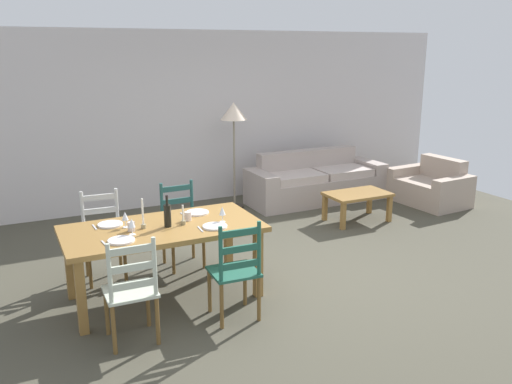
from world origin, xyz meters
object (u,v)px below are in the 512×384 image
object	(u,v)px
dining_chair_near_left	(131,291)
wine_bottle	(167,215)
dining_chair_far_right	(181,225)
standing_lamp	(234,118)
couch	(314,183)
coffee_cup_secondary	(131,227)
armchair_upholstered	(432,188)
dining_table	(163,235)
dining_chair_near_right	(236,271)
wine_glass_near_right	(222,211)
dining_chair_far_left	(103,236)
coffee_table	(357,197)
coffee_cup_primary	(188,216)
wine_glass_far_left	(125,217)
wine_glass_near_left	(132,224)

from	to	relation	value
dining_chair_near_left	wine_bottle	xyz separation A→B (m)	(0.53, 0.68, 0.39)
dining_chair_far_right	standing_lamp	size ratio (longest dim) A/B	0.59
dining_chair_far_right	couch	bearing A→B (deg)	30.46
coffee_cup_secondary	wine_bottle	bearing A→B (deg)	-3.87
coffee_cup_secondary	armchair_upholstered	xyz separation A→B (m)	(5.16, 1.45, -0.55)
dining_table	coffee_cup_secondary	world-z (taller)	coffee_cup_secondary
dining_chair_near_right	wine_glass_near_right	bearing A→B (deg)	78.68
dining_chair_near_left	dining_chair_far_left	size ratio (longest dim) A/B	1.00
dining_chair_far_left	coffee_cup_secondary	world-z (taller)	dining_chair_far_left
couch	coffee_table	size ratio (longest dim) A/B	2.54
coffee_cup_primary	coffee_table	bearing A→B (deg)	20.92
wine_bottle	dining_chair_far_right	bearing A→B (deg)	64.06
dining_chair_near_right	wine_glass_far_left	world-z (taller)	dining_chair_near_right
couch	wine_glass_near_left	bearing A→B (deg)	-144.71
wine_bottle	coffee_cup_primary	world-z (taller)	wine_bottle
dining_table	wine_glass_near_left	distance (m)	0.40
wine_glass_near_left	coffee_table	bearing A→B (deg)	20.28
dining_chair_far_left	wine_bottle	bearing A→B (deg)	-57.55
dining_chair_far_right	wine_glass_near_right	size ratio (longest dim) A/B	5.96
wine_glass_far_left	dining_chair_far_right	bearing A→B (deg)	39.62
dining_chair_far_right	wine_bottle	bearing A→B (deg)	-115.94
wine_glass_far_left	armchair_upholstered	world-z (taller)	wine_glass_far_left
coffee_cup_secondary	wine_glass_near_right	bearing A→B (deg)	-8.09
dining_chair_far_right	coffee_cup_secondary	bearing A→B (deg)	-133.99
wine_glass_near_right	standing_lamp	bearing A→B (deg)	64.22
dining_chair_near_right	couch	bearing A→B (deg)	48.27
coffee_cup_primary	wine_glass_near_right	bearing A→B (deg)	-34.45
dining_chair_far_right	dining_chair_far_left	bearing A→B (deg)	179.93
dining_chair_near_right	coffee_cup_primary	world-z (taller)	dining_chair_near_right
coffee_cup_secondary	standing_lamp	xyz separation A→B (m)	(2.19, 2.59, 0.62)
dining_chair_near_left	armchair_upholstered	world-z (taller)	dining_chair_near_left
dining_chair_far_right	coffee_table	world-z (taller)	dining_chair_far_right
armchair_upholstered	standing_lamp	size ratio (longest dim) A/B	0.74
couch	coffee_table	xyz separation A→B (m)	(-0.03, -1.22, 0.06)
dining_chair_far_left	standing_lamp	world-z (taller)	standing_lamp
dining_chair_near_left	coffee_table	world-z (taller)	dining_chair_near_left
dining_table	wine_bottle	xyz separation A→B (m)	(0.05, -0.04, 0.20)
coffee_cup_secondary	dining_chair_far_left	bearing A→B (deg)	100.91
coffee_cup_primary	coffee_cup_secondary	size ratio (longest dim) A/B	1.00
coffee_cup_secondary	standing_lamp	size ratio (longest dim) A/B	0.05
dining_table	dining_chair_near_right	world-z (taller)	dining_chair_near_right
wine_glass_near_left	wine_glass_far_left	size ratio (longest dim) A/B	1.00
wine_glass_far_left	coffee_cup_secondary	distance (m)	0.15
wine_bottle	coffee_table	distance (m)	3.42
dining_chair_near_left	couch	size ratio (longest dim) A/B	0.42
couch	armchair_upholstered	xyz separation A→B (m)	(1.62, -0.96, -0.04)
standing_lamp	dining_table	bearing A→B (deg)	-126.19
dining_table	wine_glass_near_right	size ratio (longest dim) A/B	11.80
dining_chair_far_right	armchair_upholstered	size ratio (longest dim) A/B	0.79
wine_glass_near_right	couch	distance (m)	3.72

